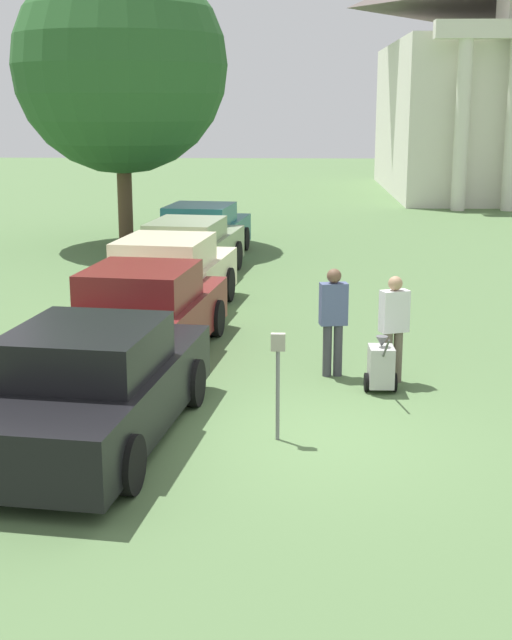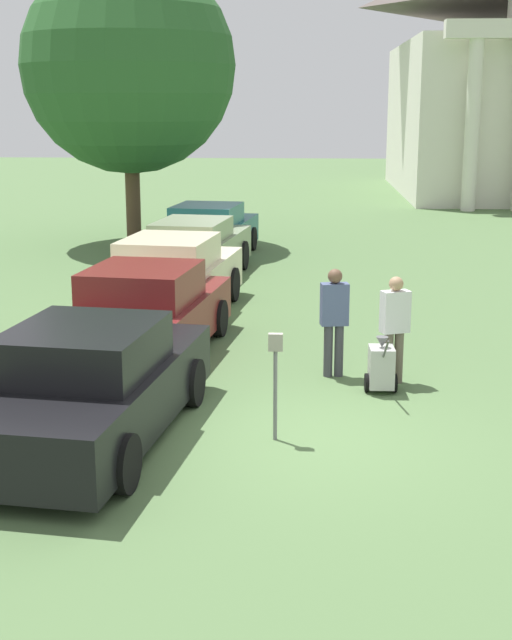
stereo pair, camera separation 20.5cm
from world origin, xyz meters
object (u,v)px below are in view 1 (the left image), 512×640
at_px(parked_car_black, 93,388).
at_px(parked_car_sage, 188,252).
at_px(person_supervisor, 394,323).
at_px(equipment_cart, 381,366).
at_px(person_worker, 333,315).
at_px(parked_car_cream, 167,279).
at_px(parked_car_teal, 201,233).
at_px(parked_car_maroon, 144,315).
at_px(parking_meter, 278,366).
at_px(church, 501,56).

xyz_separation_m(parked_car_black, parked_car_sage, (0.00, 10.50, 0.01)).
bearing_deg(person_supervisor, equipment_cart, 43.80).
bearing_deg(parked_car_sage, person_worker, -60.08).
xyz_separation_m(parked_car_sage, equipment_cart, (3.81, -8.37, -0.32)).
bearing_deg(parked_car_cream, parked_car_black, -82.41).
bearing_deg(equipment_cart, person_worker, 130.61).
height_order(parked_car_teal, person_worker, person_worker).
distance_m(parked_car_maroon, parked_car_sage, 6.57).
relative_size(person_supervisor, equipment_cart, 1.66).
xyz_separation_m(parked_car_cream, equipment_cart, (3.81, -4.71, -0.36)).
bearing_deg(parked_car_teal, parked_car_sage, -82.40).
relative_size(parked_car_maroon, parked_car_teal, 0.97).
relative_size(parked_car_cream, person_worker, 2.97).
bearing_deg(parked_car_black, parked_car_cream, 97.59).
relative_size(parked_car_sage, person_supervisor, 3.28).
bearing_deg(person_worker, parked_car_sage, -77.31).
bearing_deg(parking_meter, parked_car_teal, 99.62).
xyz_separation_m(parked_car_teal, equipment_cart, (3.81, -11.63, -0.30)).
distance_m(parked_car_cream, person_supervisor, 5.86).
relative_size(parked_car_sage, parked_car_teal, 1.09).
relative_size(person_worker, church, 0.07).
height_order(parking_meter, person_worker, person_worker).
distance_m(parking_meter, church, 34.48).
height_order(parked_car_cream, person_supervisor, person_supervisor).
bearing_deg(parked_car_cream, church, 72.58).
relative_size(parked_car_maroon, person_worker, 2.82).
relative_size(parked_car_teal, parking_meter, 3.57).
relative_size(parked_car_cream, church, 0.20).
xyz_separation_m(parked_car_teal, church, (12.09, 18.99, 5.60)).
distance_m(parking_meter, person_supervisor, 3.00).
bearing_deg(parking_meter, equipment_cart, 53.36).
bearing_deg(person_worker, parked_car_black, 33.11).
bearing_deg(parked_car_teal, person_worker, -66.37).
bearing_deg(parked_car_maroon, parked_car_cream, 97.59).
bearing_deg(person_supervisor, church, -125.33).
bearing_deg(parked_car_maroon, equipment_cart, -17.67).
xyz_separation_m(parked_car_cream, parked_car_teal, (0.00, 6.92, -0.05)).
distance_m(parked_car_cream, parking_meter, 7.11).
distance_m(parking_meter, person_worker, 2.88).
relative_size(parked_car_maroon, person_supervisor, 2.91).
relative_size(person_supervisor, church, 0.07).
height_order(parked_car_maroon, parked_car_sage, parked_car_maroon).
bearing_deg(person_supervisor, parked_car_teal, -90.55).
xyz_separation_m(equipment_cart, church, (8.28, 30.62, 5.90)).
xyz_separation_m(person_worker, person_supervisor, (0.90, -0.30, -0.03)).
distance_m(parked_car_sage, person_supervisor, 8.88).
bearing_deg(parked_car_sage, parked_car_maroon, -82.41).
bearing_deg(parked_car_maroon, parked_car_teal, 97.59).
height_order(parked_car_sage, church, church).
distance_m(parked_car_black, church, 35.36).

